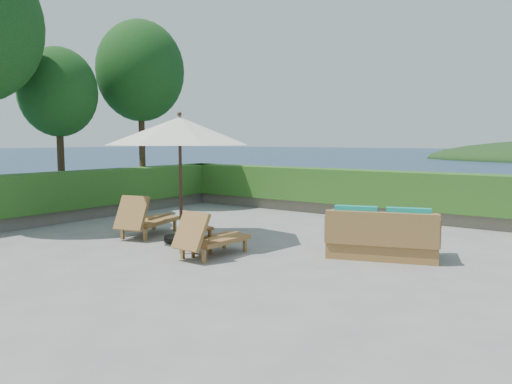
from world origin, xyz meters
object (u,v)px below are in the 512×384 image
Objects in this scene: side_table at (195,232)px; wicker_loveseat at (382,237)px; patio_umbrella at (180,132)px; lounge_right at (209,237)px; lounge_left at (146,219)px.

wicker_loveseat is at bearing 31.61° from side_table.
patio_umbrella reaches higher than lounge_right.
patio_umbrella is 2.34m from side_table.
lounge_right is 2.65× the size of side_table.
side_table is (2.17, -0.67, 0.03)m from lounge_left.
lounge_left is at bearing 174.18° from wicker_loveseat.
lounge_left is at bearing 162.72° from side_table.
patio_umbrella is 2.39× the size of lounge_right.
side_table is (-0.36, 0.01, 0.06)m from lounge_right.
side_table is at bearing -31.71° from lounge_left.
lounge_left is at bearing -176.83° from patio_umbrella.
patio_umbrella reaches higher than side_table.
lounge_left is 1.14× the size of lounge_right.
patio_umbrella is 2.09× the size of lounge_left.
side_table is at bearing -33.81° from patio_umbrella.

